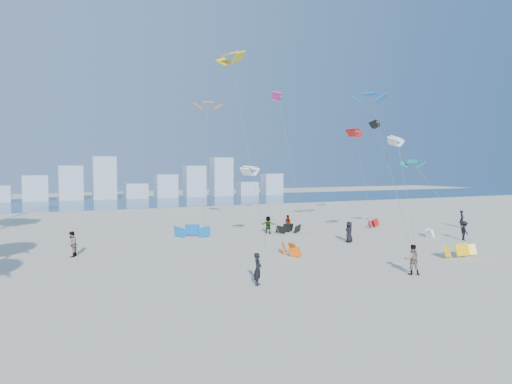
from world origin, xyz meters
name	(u,v)px	position (x,y,z in m)	size (l,w,h in m)	color
ground	(355,318)	(0.00, 0.00, 0.00)	(220.00, 220.00, 0.00)	beige
ocean	(105,203)	(0.00, 72.00, 0.01)	(220.00, 220.00, 0.00)	navy
kitesurfer_near	(258,269)	(-1.28, 6.83, 0.88)	(0.64, 0.42, 1.75)	black
kitesurfer_mid	(412,260)	(8.09, 5.20, 0.89)	(0.87, 0.68, 1.79)	gray
kitesurfers_far	(312,229)	(10.26, 19.69, 0.86)	(39.22, 12.62, 1.82)	black
grounded_kites	(318,235)	(10.49, 19.02, 0.45)	(22.80, 19.59, 1.05)	#F65E0C
flying_kites	(310,111)	(11.98, 22.99, 11.62)	(24.83, 23.32, 16.24)	white
distant_skyline	(90,184)	(-1.19, 82.00, 3.09)	(85.00, 3.00, 8.40)	#9EADBF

